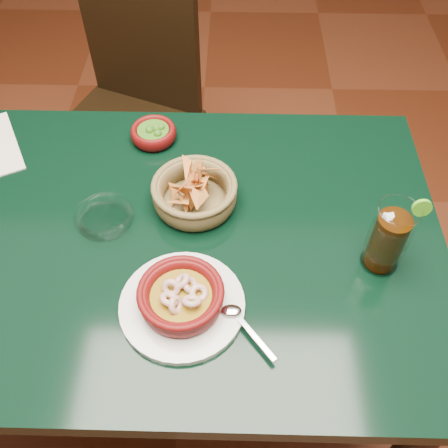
{
  "coord_description": "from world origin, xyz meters",
  "views": [
    {
      "loc": [
        0.16,
        -0.64,
        1.58
      ],
      "look_at": [
        0.14,
        -0.02,
        0.81
      ],
      "focal_mm": 40.0,
      "sensor_mm": 36.0,
      "label": 1
    }
  ],
  "objects_px": {
    "dining_chair": "(130,112)",
    "shrimp_plate": "(182,299)",
    "cola_drink": "(388,238)",
    "dining_table": "(162,260)",
    "chip_basket": "(195,193)"
  },
  "relations": [
    {
      "from": "shrimp_plate",
      "to": "cola_drink",
      "type": "xyz_separation_m",
      "value": [
        0.39,
        0.11,
        0.05
      ]
    },
    {
      "from": "dining_chair",
      "to": "shrimp_plate",
      "type": "bearing_deg",
      "value": -73.49
    },
    {
      "from": "chip_basket",
      "to": "cola_drink",
      "type": "relative_size",
      "value": 1.17
    },
    {
      "from": "dining_chair",
      "to": "cola_drink",
      "type": "relative_size",
      "value": 5.0
    },
    {
      "from": "dining_table",
      "to": "chip_basket",
      "type": "distance_m",
      "value": 0.17
    },
    {
      "from": "dining_table",
      "to": "cola_drink",
      "type": "xyz_separation_m",
      "value": [
        0.45,
        -0.06,
        0.18
      ]
    },
    {
      "from": "shrimp_plate",
      "to": "dining_chair",
      "type": "bearing_deg",
      "value": 106.51
    },
    {
      "from": "shrimp_plate",
      "to": "chip_basket",
      "type": "xyz_separation_m",
      "value": [
        0.01,
        0.26,
        0.0
      ]
    },
    {
      "from": "dining_chair",
      "to": "cola_drink",
      "type": "distance_m",
      "value": 1.05
    },
    {
      "from": "dining_chair",
      "to": "shrimp_plate",
      "type": "distance_m",
      "value": 0.96
    },
    {
      "from": "dining_table",
      "to": "dining_chair",
      "type": "relative_size",
      "value": 1.3
    },
    {
      "from": "shrimp_plate",
      "to": "cola_drink",
      "type": "relative_size",
      "value": 1.57
    },
    {
      "from": "dining_chair",
      "to": "shrimp_plate",
      "type": "height_order",
      "value": "dining_chair"
    },
    {
      "from": "dining_table",
      "to": "shrimp_plate",
      "type": "bearing_deg",
      "value": -69.19
    },
    {
      "from": "chip_basket",
      "to": "cola_drink",
      "type": "distance_m",
      "value": 0.41
    }
  ]
}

